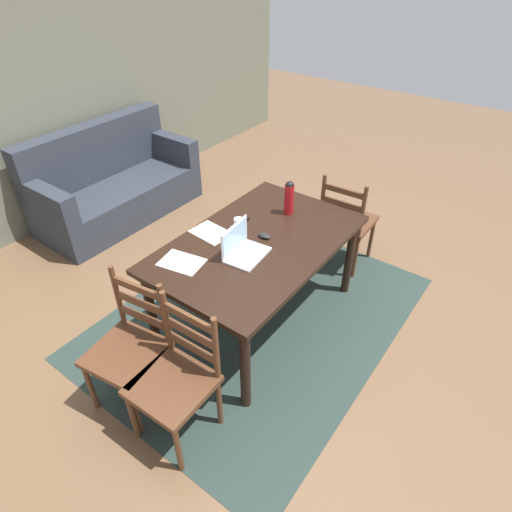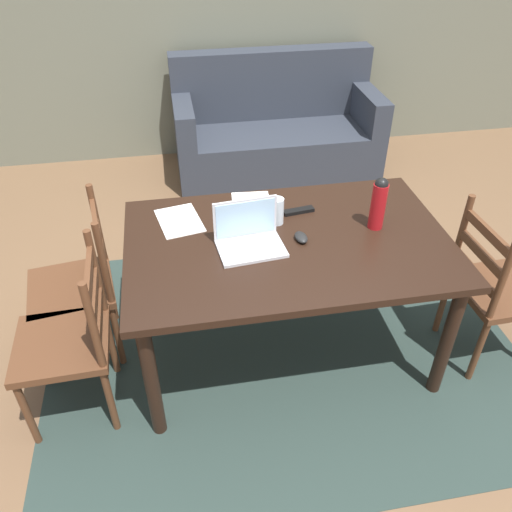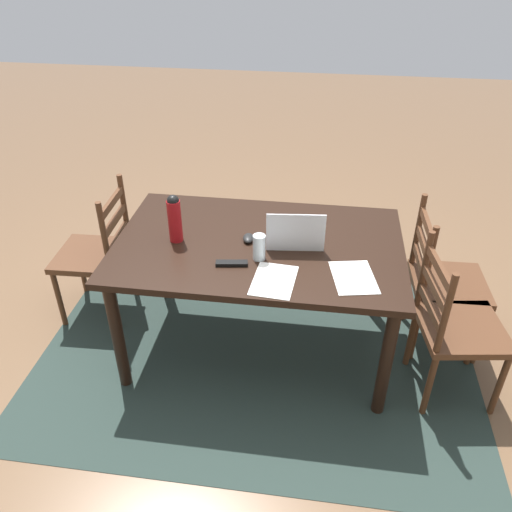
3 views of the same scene
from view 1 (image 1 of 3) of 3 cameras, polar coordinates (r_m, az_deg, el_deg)
The scene contains 15 objects.
ground_plane at distance 3.71m, azimuth 0.24°, elevation -7.89°, with size 14.00×14.00×0.00m, color brown.
area_rug at distance 3.71m, azimuth 0.24°, elevation -7.86°, with size 2.69×2.07×0.01m, color #283833.
wall_back at distance 4.99m, azimuth -27.87°, elevation 18.17°, with size 8.00×0.12×2.70m, color #6B6D5B.
dining_table at distance 3.27m, azimuth 0.27°, elevation 0.73°, with size 1.63×1.03×0.77m.
chair_left_far at distance 2.96m, azimuth -16.22°, elevation -11.53°, with size 0.50×0.50×0.95m.
chair_left_near at distance 2.73m, azimuth -10.38°, elevation -15.71°, with size 0.45×0.45×0.95m.
chair_right_near at distance 4.11m, azimuth 11.80°, elevation 4.43°, with size 0.46×0.46×0.95m.
couch at distance 5.14m, azimuth -18.17°, elevation 8.84°, with size 1.80×0.80×1.00m.
laptop at distance 3.05m, azimuth -1.89°, elevation 1.12°, with size 0.34×0.25×0.23m.
water_bottle at distance 3.49m, azimuth 4.38°, elevation 7.74°, with size 0.08×0.08×0.28m.
drinking_glass at distance 3.24m, azimuth -2.31°, elevation 3.84°, with size 0.07×0.07×0.15m, color silver.
computer_mouse at distance 3.24m, azimuth 1.10°, elevation 2.68°, with size 0.06×0.10×0.03m, color black.
tv_remote at distance 3.41m, azimuth -1.92°, elevation 4.38°, with size 0.04×0.17×0.02m, color black.
paper_stack_left at distance 3.32m, azimuth -5.95°, elevation 3.09°, with size 0.21×0.30×0.00m, color white.
paper_stack_right at distance 3.04m, azimuth -9.76°, elevation -0.82°, with size 0.21×0.30×0.00m, color white.
Camera 1 is at (-2.14, -1.56, 2.60)m, focal length 30.40 mm.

